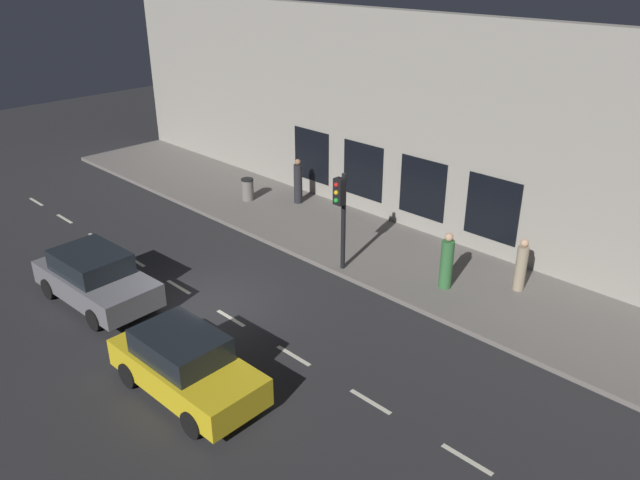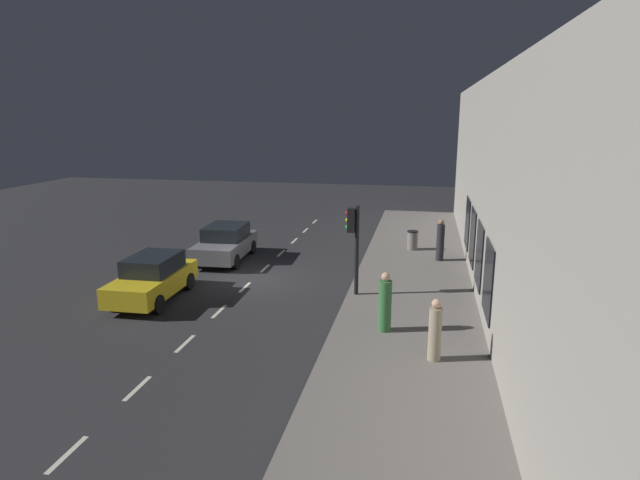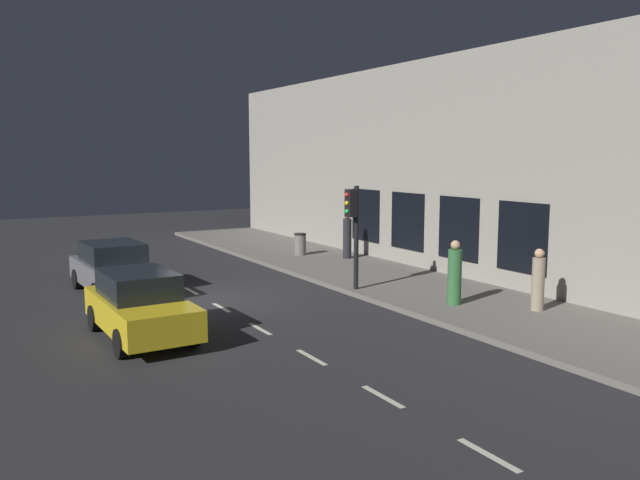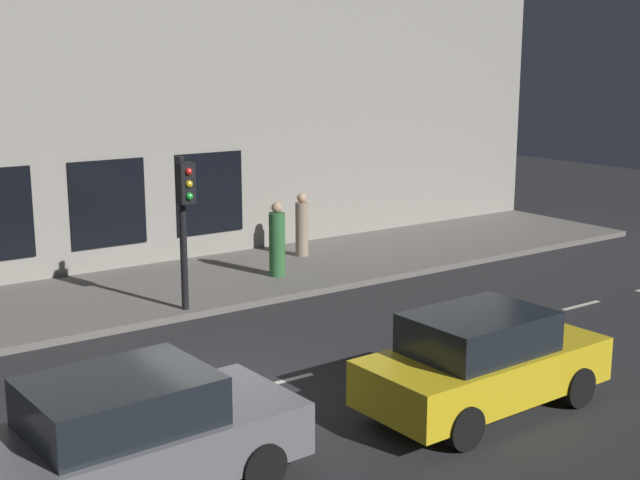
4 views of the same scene
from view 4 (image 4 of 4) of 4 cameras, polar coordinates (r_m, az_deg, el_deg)
ground_plane at (r=14.17m, az=-5.94°, el=-10.17°), size 60.00×60.00×0.00m
sidewalk at (r=19.56m, az=-15.02°, el=-3.99°), size 4.50×32.00×0.15m
building_facade at (r=21.30m, az=-18.01°, el=7.47°), size 0.65×32.00×7.72m
lane_centre_line at (r=14.65m, az=-2.49°, el=-9.34°), size 0.12×27.20×0.01m
traffic_light at (r=17.74m, az=-8.96°, el=2.14°), size 0.49×0.32×3.22m
parked_car_0 at (r=13.49m, az=10.73°, el=-7.90°), size 1.89×4.09×1.58m
parked_car_1 at (r=11.05m, az=-12.44°, el=-12.59°), size 2.10×4.27×1.58m
pedestrian_1 at (r=22.75m, az=-1.22°, el=0.90°), size 0.44×0.44×1.68m
pedestrian_2 at (r=20.66m, az=-2.87°, el=-0.13°), size 0.50×0.50×1.80m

